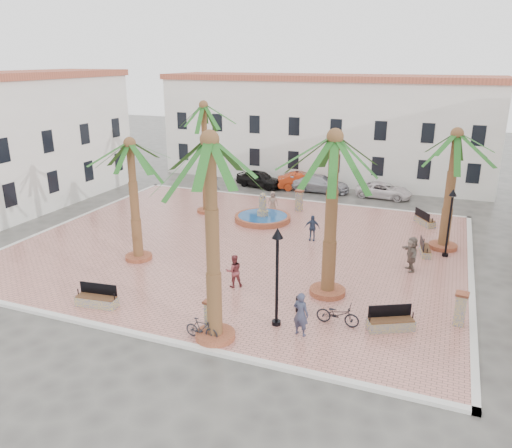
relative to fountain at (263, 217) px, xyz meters
The scene contains 35 objects.
ground 4.96m from the fountain, 84.92° to the right, with size 120.00×120.00×0.00m, color #56544F.
plaza 4.95m from the fountain, 84.92° to the right, with size 26.00×22.00×0.15m, color tan.
kerb_n 6.11m from the fountain, 85.89° to the left, with size 26.30×0.30×0.16m, color silver.
kerb_s 15.93m from the fountain, 88.43° to the right, with size 26.30×0.30×0.16m, color silver.
kerb_e 14.31m from the fountain, 20.10° to the right, with size 0.30×22.30×0.16m, color silver.
kerb_w 13.50m from the fountain, 158.62° to the right, with size 0.30×22.30×0.16m, color silver.
building_north 15.70m from the fountain, 88.34° to the left, with size 30.40×7.40×9.50m.
fountain is the anchor object (origin of this frame).
palm_nw 8.05m from the fountain, behind, with size 4.69×4.69×8.03m.
palm_sw 11.36m from the fountain, 114.10° to the right, with size 4.86×4.86×6.89m.
palm_s 16.96m from the fountain, 76.37° to the right, with size 5.26×5.26×8.41m.
palm_e 13.36m from the fountain, 53.84° to the right, with size 5.59×5.59×7.93m.
palm_ne 13.23m from the fountain, ahead, with size 5.33×5.33×7.17m.
bench_s 14.79m from the fountain, 100.09° to the right, with size 2.01×0.83×1.03m.
bench_se 15.59m from the fountain, 49.19° to the right, with size 2.02×1.44×1.04m.
bench_e 11.22m from the fountain, 12.55° to the right, with size 0.80×1.75×0.89m.
bench_ne 11.05m from the fountain, 16.88° to the left, with size 1.54×1.92×1.01m.
lamppost_s 14.55m from the fountain, 66.91° to the right, with size 0.47×0.47×4.36m.
lamppost_e 12.53m from the fountain, 10.86° to the right, with size 0.43×0.43×3.97m.
bollard_se 15.12m from the fountain, 77.28° to the right, with size 0.58×0.58×1.46m.
bollard_n 3.67m from the fountain, 62.69° to the left, with size 0.60×0.60×1.57m.
bollard_e 16.49m from the fountain, 38.85° to the right, with size 0.59×0.59×1.50m.
litter_bin 13.22m from the fountain, 62.05° to the right, with size 0.37×0.37×0.71m, color black.
cyclist_a 15.18m from the fountain, 63.41° to the right, with size 0.69×0.45×1.89m, color #33374E.
bicycle_a 14.61m from the fountain, 56.66° to the right, with size 0.65×1.85×0.97m, color black.
cyclist_b 10.68m from the fountain, 76.89° to the right, with size 0.81×0.63×1.68m, color brown.
bicycle_b 15.64m from the fountain, 78.29° to the right, with size 0.42×1.48×0.89m, color black.
pedestrian_fountain_a 2.27m from the fountain, 91.12° to the left, with size 0.75×0.49×1.54m, color #957561.
pedestrian_fountain_b 4.99m from the fountain, 31.05° to the right, with size 0.95×0.40×1.62m, color #32425F.
pedestrian_north 6.91m from the fountain, 144.99° to the left, with size 1.21×0.69×1.87m, color #56575C.
pedestrian_east 11.60m from the fountain, 26.35° to the right, with size 1.76×0.56×1.90m, color #6C5E53.
car_black 10.13m from the fountain, 112.23° to the left, with size 1.75×4.35×1.48m, color black.
car_red 9.98m from the fountain, 89.99° to the left, with size 1.56×4.46×1.47m, color #AB3212.
car_silver 9.88m from the fountain, 80.69° to the left, with size 2.01×4.95×1.44m, color #A8A7AF.
car_white 11.97m from the fountain, 54.50° to the left, with size 2.06×4.47×1.24m, color white.
Camera 1 is at (11.25, -26.06, 10.97)m, focal length 35.00 mm.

